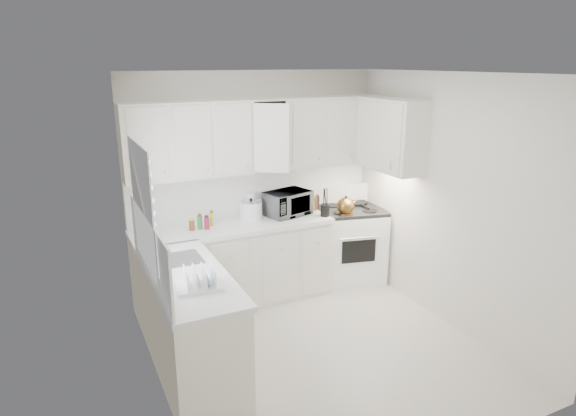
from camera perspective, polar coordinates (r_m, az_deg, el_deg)
floor at (r=5.03m, az=3.57°, el=-15.92°), size 3.20×3.20×0.00m
ceiling at (r=4.24m, az=4.22°, el=15.22°), size 3.20×3.20×0.00m
wall_back at (r=5.86m, az=-3.79°, el=2.74°), size 3.00×0.00×3.00m
wall_front at (r=3.27m, az=17.87°, el=-9.60°), size 3.00×0.00×3.00m
wall_left at (r=3.99m, az=-15.36°, el=-4.55°), size 0.00×3.20×3.20m
wall_right at (r=5.33m, az=18.08°, el=0.55°), size 0.00×3.20×3.20m
window_blinds at (r=4.24m, az=-16.22°, el=0.21°), size 0.06×0.96×1.06m
lower_cabinets_back at (r=5.73m, az=-6.15°, el=-6.61°), size 2.22×0.60×0.90m
lower_cabinets_left at (r=4.58m, az=-11.23°, el=-13.16°), size 0.60×1.60×0.90m
countertop_back at (r=5.55m, az=-6.27°, el=-2.14°), size 2.24×0.64×0.05m
countertop_left at (r=4.37m, az=-11.45°, el=-7.72°), size 0.64×1.62×0.05m
backsplash_back at (r=5.87m, az=-3.74°, el=2.01°), size 2.98×0.02×0.55m
backsplash_left at (r=4.20m, az=-15.65°, el=-4.58°), size 0.02×1.60×0.55m
upper_cabinets_back at (r=5.66m, az=-3.21°, el=4.35°), size 3.00×0.33×0.80m
upper_cabinets_right at (r=5.79m, az=11.53°, el=4.30°), size 0.33×0.90×0.80m
sink at (r=4.63m, az=-12.64°, el=-4.43°), size 0.42×0.38×0.30m
stove at (r=6.27m, az=7.14°, el=-3.05°), size 0.91×0.80×1.21m
tea_kettle at (r=5.91m, az=6.65°, el=0.39°), size 0.31×0.28×0.24m
frying_pan at (r=6.39m, az=7.85°, el=0.70°), size 0.32×0.50×0.04m
microwave at (r=5.81m, az=-0.04°, el=0.86°), size 0.57×0.41×0.35m
rice_cooker at (r=5.67m, az=-4.26°, el=-0.09°), size 0.28×0.28×0.25m
paper_towel at (r=5.81m, az=-4.28°, el=0.42°), size 0.12×0.12×0.27m
utensil_crock at (r=5.77m, az=4.30°, el=0.70°), size 0.14×0.14×0.35m
dish_rack at (r=4.05m, az=-10.26°, el=-7.76°), size 0.39×0.31×0.20m
spice_left_0 at (r=5.52m, az=-11.25°, el=-1.49°), size 0.06×0.06×0.13m
spice_left_1 at (r=5.46m, az=-10.25°, el=-1.66°), size 0.06×0.06×0.13m
spice_left_2 at (r=5.56m, az=-9.76°, el=-1.29°), size 0.06×0.06×0.13m
spice_left_3 at (r=5.49m, az=-8.75°, el=-1.46°), size 0.06×0.06×0.13m
sauce_right_0 at (r=6.03m, az=1.87°, el=0.67°), size 0.06×0.06×0.19m
sauce_right_1 at (r=6.01m, az=2.60°, el=0.59°), size 0.06×0.06×0.19m
sauce_right_2 at (r=6.08m, az=2.79°, el=0.79°), size 0.06×0.06×0.19m
sauce_right_3 at (r=6.06m, az=3.52°, el=0.71°), size 0.06×0.06×0.19m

